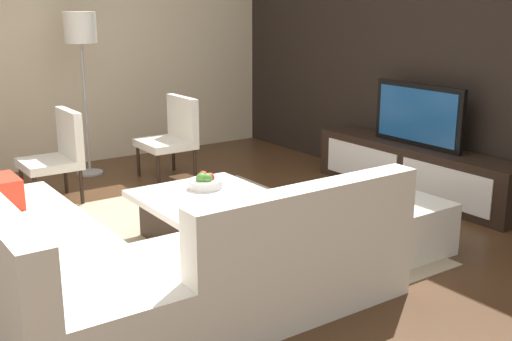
# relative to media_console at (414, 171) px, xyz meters

# --- Properties ---
(ground_plane) EXTENTS (14.00, 14.00, 0.00)m
(ground_plane) POSITION_rel_media_console_xyz_m (0.00, -2.40, -0.25)
(ground_plane) COLOR #4C301C
(feature_wall_back) EXTENTS (6.40, 0.12, 2.80)m
(feature_wall_back) POSITION_rel_media_console_xyz_m (0.00, 0.30, 1.15)
(feature_wall_back) COLOR black
(feature_wall_back) RESTS_ON ground
(side_wall_left) EXTENTS (0.12, 5.20, 2.80)m
(side_wall_left) POSITION_rel_media_console_xyz_m (-3.20, -2.20, 1.15)
(side_wall_left) COLOR beige
(side_wall_left) RESTS_ON ground
(area_rug) EXTENTS (2.97, 2.73, 0.01)m
(area_rug) POSITION_rel_media_console_xyz_m (-0.10, -2.40, -0.24)
(area_rug) COLOR tan
(area_rug) RESTS_ON ground
(media_console) EXTENTS (2.31, 0.43, 0.50)m
(media_console) POSITION_rel_media_console_xyz_m (0.00, 0.00, 0.00)
(media_console) COLOR black
(media_console) RESTS_ON ground
(television) EXTENTS (1.04, 0.06, 0.60)m
(television) POSITION_rel_media_console_xyz_m (0.00, 0.00, 0.55)
(television) COLOR black
(television) RESTS_ON media_console
(sectional_couch) EXTENTS (2.53, 2.43, 0.84)m
(sectional_couch) POSITION_rel_media_console_xyz_m (0.54, -3.26, 0.04)
(sectional_couch) COLOR white
(sectional_couch) RESTS_ON ground
(coffee_table) EXTENTS (1.03, 0.98, 0.38)m
(coffee_table) POSITION_rel_media_console_xyz_m (-0.10, -2.30, -0.05)
(coffee_table) COLOR black
(coffee_table) RESTS_ON ground
(accent_chair_near) EXTENTS (0.53, 0.50, 0.87)m
(accent_chair_near) POSITION_rel_media_console_xyz_m (-1.81, -2.90, 0.24)
(accent_chair_near) COLOR black
(accent_chair_near) RESTS_ON ground
(floor_lamp) EXTENTS (0.34, 0.34, 1.75)m
(floor_lamp) POSITION_rel_media_console_xyz_m (-2.60, -2.32, 1.24)
(floor_lamp) COLOR #A5A5AA
(floor_lamp) RESTS_ON ground
(ottoman) EXTENTS (0.70, 0.70, 0.40)m
(ottoman) POSITION_rel_media_console_xyz_m (0.88, -1.24, -0.05)
(ottoman) COLOR white
(ottoman) RESTS_ON ground
(fruit_bowl) EXTENTS (0.28, 0.28, 0.13)m
(fruit_bowl) POSITION_rel_media_console_xyz_m (-0.28, -2.20, 0.18)
(fruit_bowl) COLOR silver
(fruit_bowl) RESTS_ON coffee_table
(accent_chair_far) EXTENTS (0.56, 0.51, 0.87)m
(accent_chair_far) POSITION_rel_media_console_xyz_m (-1.95, -1.61, 0.24)
(accent_chair_far) COLOR black
(accent_chair_far) RESTS_ON ground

